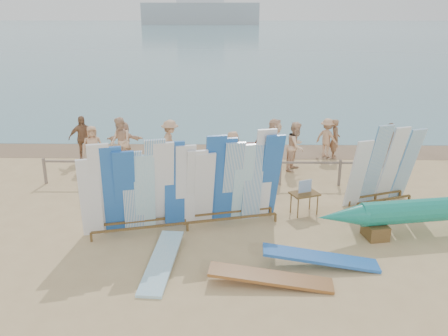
{
  "coord_description": "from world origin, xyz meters",
  "views": [
    {
      "loc": [
        0.36,
        -12.12,
        5.67
      ],
      "look_at": [
        0.13,
        1.62,
        1.06
      ],
      "focal_mm": 38.0,
      "sensor_mm": 36.0,
      "label": 1
    }
  ],
  "objects_px": {
    "vendor_table": "(304,203)",
    "beachgoer_7": "(335,139)",
    "flat_board_d": "(320,266)",
    "beach_chair_left": "(212,173)",
    "outrigger_canoe": "(445,210)",
    "side_surfboard_rack": "(384,168)",
    "beachgoer_9": "(327,138)",
    "beachgoer_2": "(120,142)",
    "beachgoer_6": "(233,152)",
    "beachgoer_11": "(125,141)",
    "beachgoer_8": "(296,146)",
    "main_surfboard_rack": "(185,186)",
    "beachgoer_5": "(275,142)",
    "stroller": "(252,162)",
    "beachgoer_10": "(388,145)",
    "beachgoer_extra_1": "(82,138)",
    "beachgoer_3": "(170,143)",
    "flat_board_c": "(270,284)",
    "flat_board_b": "(162,265)",
    "beachgoer_0": "(93,146)",
    "beach_chair_right": "(257,169)",
    "beachgoer_4": "(261,151)"
  },
  "relations": [
    {
      "from": "beachgoer_3",
      "to": "beachgoer_8",
      "type": "bearing_deg",
      "value": -89.7
    },
    {
      "from": "stroller",
      "to": "beachgoer_5",
      "type": "xyz_separation_m",
      "value": [
        0.88,
        1.12,
        0.46
      ]
    },
    {
      "from": "main_surfboard_rack",
      "to": "beach_chair_left",
      "type": "bearing_deg",
      "value": 67.01
    },
    {
      "from": "beachgoer_10",
      "to": "beachgoer_6",
      "type": "distance_m",
      "value": 5.88
    },
    {
      "from": "flat_board_d",
      "to": "beach_chair_left",
      "type": "relative_size",
      "value": 2.98
    },
    {
      "from": "beachgoer_11",
      "to": "flat_board_d",
      "type": "bearing_deg",
      "value": 124.22
    },
    {
      "from": "outrigger_canoe",
      "to": "beach_chair_left",
      "type": "distance_m",
      "value": 7.49
    },
    {
      "from": "beachgoer_2",
      "to": "beachgoer_9",
      "type": "xyz_separation_m",
      "value": [
        8.04,
        1.17,
        -0.13
      ]
    },
    {
      "from": "side_surfboard_rack",
      "to": "beachgoer_8",
      "type": "xyz_separation_m",
      "value": [
        -2.19,
        3.28,
        -0.27
      ]
    },
    {
      "from": "outrigger_canoe",
      "to": "flat_board_d",
      "type": "xyz_separation_m",
      "value": [
        -3.57,
        -1.83,
        -0.64
      ]
    },
    {
      "from": "flat_board_d",
      "to": "beachgoer_5",
      "type": "distance_m",
      "value": 7.74
    },
    {
      "from": "vendor_table",
      "to": "flat_board_b",
      "type": "height_order",
      "value": "vendor_table"
    },
    {
      "from": "beachgoer_11",
      "to": "beachgoer_extra_1",
      "type": "relative_size",
      "value": 0.86
    },
    {
      "from": "main_surfboard_rack",
      "to": "beachgoer_0",
      "type": "distance_m",
      "value": 6.63
    },
    {
      "from": "beach_chair_right",
      "to": "beachgoer_5",
      "type": "bearing_deg",
      "value": 58.99
    },
    {
      "from": "flat_board_c",
      "to": "flat_board_b",
      "type": "xyz_separation_m",
      "value": [
        -2.46,
        0.74,
        0.0
      ]
    },
    {
      "from": "beachgoer_2",
      "to": "beachgoer_3",
      "type": "relative_size",
      "value": 1.04
    },
    {
      "from": "outrigger_canoe",
      "to": "beachgoer_3",
      "type": "bearing_deg",
      "value": 134.59
    },
    {
      "from": "beachgoer_10",
      "to": "beachgoer_11",
      "type": "relative_size",
      "value": 1.11
    },
    {
      "from": "main_surfboard_rack",
      "to": "beachgoer_4",
      "type": "bearing_deg",
      "value": 49.09
    },
    {
      "from": "flat_board_b",
      "to": "beachgoer_8",
      "type": "distance_m",
      "value": 8.14
    },
    {
      "from": "stroller",
      "to": "beachgoer_6",
      "type": "xyz_separation_m",
      "value": [
        -0.71,
        0.08,
        0.34
      ]
    },
    {
      "from": "side_surfboard_rack",
      "to": "beach_chair_left",
      "type": "bearing_deg",
      "value": 137.13
    },
    {
      "from": "beachgoer_4",
      "to": "beachgoer_7",
      "type": "bearing_deg",
      "value": -86.21
    },
    {
      "from": "vendor_table",
      "to": "beachgoer_7",
      "type": "bearing_deg",
      "value": 47.13
    },
    {
      "from": "beachgoer_2",
      "to": "beachgoer_4",
      "type": "height_order",
      "value": "beachgoer_2"
    },
    {
      "from": "beachgoer_5",
      "to": "beachgoer_4",
      "type": "distance_m",
      "value": 1.15
    },
    {
      "from": "main_surfboard_rack",
      "to": "stroller",
      "type": "distance_m",
      "value": 5.03
    },
    {
      "from": "stroller",
      "to": "flat_board_b",
      "type": "bearing_deg",
      "value": -112.79
    },
    {
      "from": "vendor_table",
      "to": "beachgoer_6",
      "type": "xyz_separation_m",
      "value": [
        -2.08,
        3.64,
        0.43
      ]
    },
    {
      "from": "flat_board_d",
      "to": "beachgoer_9",
      "type": "bearing_deg",
      "value": -9.29
    },
    {
      "from": "beachgoer_2",
      "to": "beachgoer_6",
      "type": "xyz_separation_m",
      "value": [
        4.25,
        -0.85,
        -0.15
      ]
    },
    {
      "from": "flat_board_b",
      "to": "beach_chair_right",
      "type": "relative_size",
      "value": 3.04
    },
    {
      "from": "outrigger_canoe",
      "to": "beachgoer_9",
      "type": "distance_m",
      "value": 7.06
    },
    {
      "from": "beachgoer_8",
      "to": "beachgoer_2",
      "type": "xyz_separation_m",
      "value": [
        -6.58,
        0.46,
        0.02
      ]
    },
    {
      "from": "flat_board_d",
      "to": "beachgoer_extra_1",
      "type": "height_order",
      "value": "beachgoer_extra_1"
    },
    {
      "from": "flat_board_d",
      "to": "beachgoer_9",
      "type": "xyz_separation_m",
      "value": [
        1.75,
        8.64,
        0.79
      ]
    },
    {
      "from": "beachgoer_2",
      "to": "beachgoer_6",
      "type": "distance_m",
      "value": 4.34
    },
    {
      "from": "beachgoer_8",
      "to": "main_surfboard_rack",
      "type": "bearing_deg",
      "value": 173.29
    },
    {
      "from": "flat_board_b",
      "to": "flat_board_d",
      "type": "relative_size",
      "value": 1.0
    },
    {
      "from": "flat_board_b",
      "to": "beachgoer_3",
      "type": "bearing_deg",
      "value": 99.55
    },
    {
      "from": "side_surfboard_rack",
      "to": "beachgoer_10",
      "type": "bearing_deg",
      "value": 48.99
    },
    {
      "from": "beach_chair_left",
      "to": "beachgoer_extra_1",
      "type": "relative_size",
      "value": 0.51
    },
    {
      "from": "beachgoer_10",
      "to": "beachgoer_9",
      "type": "height_order",
      "value": "beachgoer_10"
    },
    {
      "from": "beachgoer_0",
      "to": "beachgoer_10",
      "type": "bearing_deg",
      "value": -18.6
    },
    {
      "from": "beach_chair_left",
      "to": "beachgoer_11",
      "type": "height_order",
      "value": "beachgoer_11"
    },
    {
      "from": "side_surfboard_rack",
      "to": "outrigger_canoe",
      "type": "xyz_separation_m",
      "value": [
        1.1,
        -1.91,
        -0.53
      ]
    },
    {
      "from": "stroller",
      "to": "side_surfboard_rack",
      "type": "bearing_deg",
      "value": -39.63
    },
    {
      "from": "beachgoer_5",
      "to": "beachgoer_7",
      "type": "bearing_deg",
      "value": -69.4
    },
    {
      "from": "vendor_table",
      "to": "beachgoer_extra_1",
      "type": "distance_m",
      "value": 9.42
    }
  ]
}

